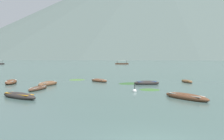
# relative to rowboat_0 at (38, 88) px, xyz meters

# --- Properties ---
(ground_plane) EXTENTS (6000.00, 6000.00, 0.00)m
(ground_plane) POSITION_rel_rowboat_0_xyz_m (7.99, 1481.64, -0.16)
(ground_plane) COLOR #425B56
(mountain_1) EXTENTS (610.79, 610.79, 233.67)m
(mountain_1) POSITION_rel_rowboat_0_xyz_m (-399.99, 1274.78, 116.67)
(mountain_1) COLOR #56665B
(mountain_1) RESTS_ON ground
(mountain_2) EXTENTS (2006.06, 2006.06, 547.83)m
(mountain_2) POSITION_rel_rowboat_0_xyz_m (373.84, 1323.59, 273.75)
(mountain_2) COLOR #4C5B56
(mountain_2) RESTS_ON ground
(rowboat_0) EXTENTS (2.01, 3.85, 0.51)m
(rowboat_0) POSITION_rel_rowboat_0_xyz_m (0.00, 0.00, 0.00)
(rowboat_0) COLOR #4C3323
(rowboat_0) RESTS_ON ground
(rowboat_1) EXTENTS (2.70, 3.98, 0.67)m
(rowboat_1) POSITION_rel_rowboat_0_xyz_m (0.39, 4.52, 0.05)
(rowboat_1) COLOR brown
(rowboat_1) RESTS_ON ground
(rowboat_3) EXTENTS (0.98, 3.08, 0.48)m
(rowboat_3) POSITION_rel_rowboat_0_xyz_m (19.50, 6.56, -0.01)
(rowboat_3) COLOR brown
(rowboat_3) RESTS_ON ground
(rowboat_4) EXTENTS (4.02, 3.72, 0.63)m
(rowboat_4) POSITION_rel_rowboat_0_xyz_m (-0.51, -5.60, 0.03)
(rowboat_4) COLOR #2D2826
(rowboat_4) RESTS_ON ground
(rowboat_5) EXTENTS (1.82, 4.27, 0.70)m
(rowboat_5) POSITION_rel_rowboat_0_xyz_m (-4.98, 7.21, 0.05)
(rowboat_5) COLOR brown
(rowboat_5) RESTS_ON ground
(rowboat_6) EXTENTS (3.13, 4.44, 0.62)m
(rowboat_6) POSITION_rel_rowboat_0_xyz_m (13.73, -7.51, 0.03)
(rowboat_6) COLOR brown
(rowboat_6) RESTS_ON ground
(rowboat_7) EXTENTS (2.95, 3.63, 0.54)m
(rowboat_7) POSITION_rel_rowboat_0_xyz_m (7.08, 9.00, 0.01)
(rowboat_7) COLOR brown
(rowboat_7) RESTS_ON ground
(rowboat_8) EXTENTS (3.40, 1.24, 0.64)m
(rowboat_8) POSITION_rel_rowboat_0_xyz_m (13.14, 4.37, 0.04)
(rowboat_8) COLOR #2D2826
(rowboat_8) RESTS_ON ground
(ferry_0) EXTENTS (7.83, 4.84, 2.54)m
(ferry_0) POSITION_rel_rowboat_0_xyz_m (24.64, 112.99, 0.29)
(ferry_0) COLOR #4C3323
(ferry_0) RESTS_ON ground
(mooring_buoy) EXTENTS (0.44, 0.44, 0.99)m
(mooring_buoy) POSITION_rel_rowboat_0_xyz_m (10.21, -2.69, -0.06)
(mooring_buoy) COLOR silver
(mooring_buoy) RESTS_ON ground
(weed_patch_1) EXTENTS (2.97, 2.97, 0.14)m
(weed_patch_1) POSITION_rel_rowboat_0_xyz_m (12.17, -1.11, -0.16)
(weed_patch_1) COLOR #38662D
(weed_patch_1) RESTS_ON ground
(weed_patch_2) EXTENTS (3.26, 3.54, 0.14)m
(weed_patch_2) POSITION_rel_rowboat_0_xyz_m (3.69, 12.34, -0.16)
(weed_patch_2) COLOR #477033
(weed_patch_2) RESTS_ON ground
(weed_patch_4) EXTENTS (4.17, 4.17, 0.14)m
(weed_patch_4) POSITION_rel_rowboat_0_xyz_m (11.06, 5.80, -0.16)
(weed_patch_4) COLOR #2D5628
(weed_patch_4) RESTS_ON ground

